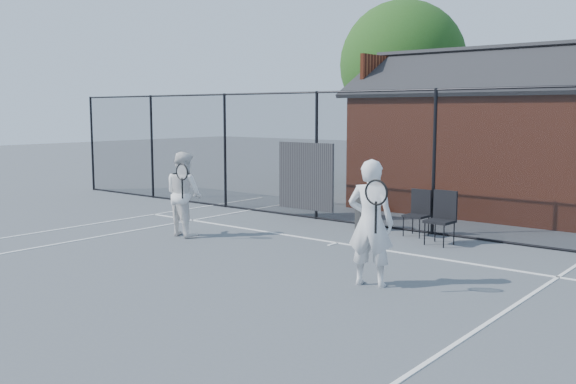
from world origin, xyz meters
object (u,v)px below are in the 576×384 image
Objects in this scene: clubhouse at (487,148)px; chair_left at (416,214)px; waste_bin at (367,212)px; player_front at (371,223)px; player_back at (184,194)px; chair_right at (440,219)px.

chair_left is (0.34, -4.40, -1.14)m from clubhouse.
clubhouse is 8.78× the size of waste_bin.
waste_bin is at bearing 122.78° from player_front.
player_back is at bearing 170.19° from player_front.
player_front is 3.36m from chair_right.
waste_bin is at bearing 168.15° from chair_right.
player_back is 2.33× the size of waste_bin.
chair_right is at bearing 98.65° from player_front.
player_back reaches higher than chair_left.
player_front reaches higher than chair_left.
chair_right reaches higher than waste_bin.
clubhouse is 8.11m from player_back.
clubhouse is 6.46× the size of chair_right.
chair_left is at bearing 108.36° from player_front.
player_front is at bearing -69.63° from chair_left.
chair_right is 2.01m from waste_bin.
clubhouse is 4.56m from chair_left.
player_back is (-3.39, -7.34, -0.74)m from clubhouse.
player_front reaches higher than chair_right.
player_back reaches higher than chair_right.
player_front is at bearing -78.97° from clubhouse.
player_front is at bearing -57.22° from waste_bin.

